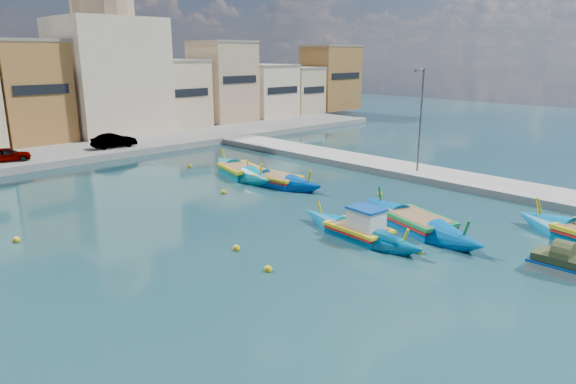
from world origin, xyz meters
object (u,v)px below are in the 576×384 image
luzzu_turquoise_cabin (359,232)px  tender_near (562,264)px  luzzu_cyan_mid (241,172)px  luzzu_blue_south (417,224)px  quay_street_lamp (420,120)px  luzzu_green (277,181)px  church_block (107,59)px

luzzu_turquoise_cabin → tender_near: 9.08m
luzzu_cyan_mid → luzzu_blue_south: 16.09m
quay_street_lamp → luzzu_green: size_ratio=0.98×
church_block → quay_street_lamp: bearing=-77.7°
quay_street_lamp → luzzu_blue_south: 12.77m
quay_street_lamp → luzzu_turquoise_cabin: 14.92m
quay_street_lamp → tender_near: size_ratio=3.12×
luzzu_green → luzzu_blue_south: size_ratio=0.85×
luzzu_turquoise_cabin → luzzu_blue_south: (3.21, -1.37, -0.03)m
church_block → tender_near: size_ratio=7.44×
church_block → quay_street_lamp: (7.44, -34.00, -4.07)m
quay_street_lamp → luzzu_blue_south: quay_street_lamp is taller
church_block → quay_street_lamp: 35.04m
church_block → luzzu_blue_south: (-2.77, -40.50, -8.12)m
church_block → luzzu_turquoise_cabin: church_block is taller
luzzu_turquoise_cabin → luzzu_blue_south: bearing=-23.1°
luzzu_blue_south → tender_near: size_ratio=3.74×
luzzu_turquoise_cabin → luzzu_cyan_mid: size_ratio=0.85×
quay_street_lamp → luzzu_cyan_mid: quay_street_lamp is taller
church_block → luzzu_cyan_mid: 25.82m
luzzu_cyan_mid → luzzu_green: (0.04, -4.01, -0.03)m
church_block → quay_street_lamp: size_ratio=2.39×
tender_near → luzzu_green: bearing=85.4°
luzzu_blue_south → luzzu_turquoise_cabin: bearing=156.9°
church_block → luzzu_turquoise_cabin: (-5.98, -39.14, -8.09)m
quay_street_lamp → luzzu_turquoise_cabin: quay_street_lamp is taller
church_block → luzzu_turquoise_cabin: bearing=-98.7°
quay_street_lamp → luzzu_turquoise_cabin: bearing=-159.1°
church_block → luzzu_blue_south: 41.40m
church_block → tender_near: bearing=-93.9°
luzzu_green → luzzu_blue_south: (-1.11, -12.05, 0.01)m
luzzu_cyan_mid → tender_near: (-1.53, -23.34, 0.09)m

